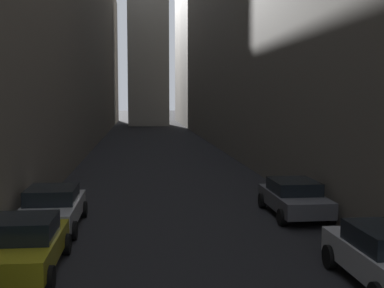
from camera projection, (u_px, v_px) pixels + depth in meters
ground_plane at (157, 150)px, 42.82m from camera, size 264.00×264.00×0.00m
building_block_left at (1, 18)px, 42.44m from camera, size 14.96×108.00×22.27m
building_block_right at (276, 6)px, 44.74m from camera, size 10.54×108.00×25.20m
parked_car_left_third at (23, 245)px, 12.86m from camera, size 1.99×4.03×1.43m
parked_car_left_far at (52, 207)px, 17.20m from camera, size 1.99×4.47×1.42m
parked_car_right_far at (294, 197)px, 19.07m from camera, size 1.99×4.19×1.35m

